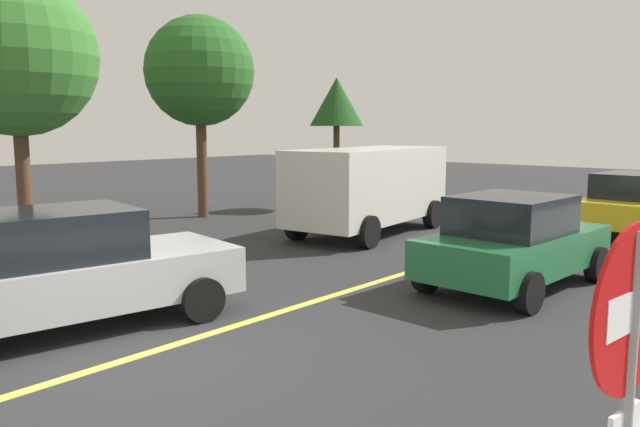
{
  "coord_description": "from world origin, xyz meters",
  "views": [
    {
      "loc": [
        -3.88,
        -6.37,
        2.73
      ],
      "look_at": [
        2.5,
        -0.7,
        1.54
      ],
      "focal_mm": 34.81,
      "sensor_mm": 36.0,
      "label": 1
    }
  ],
  "objects_px": {
    "car_green_mid_road": "(514,241)",
    "white_van": "(369,185)",
    "tree_right_verge": "(16,57)",
    "tree_left_verge": "(337,103)",
    "tree_centre_verge": "(200,72)",
    "car_silver_crossing": "(62,270)",
    "stop_sign": "(626,390)",
    "car_yellow_near_curb": "(637,203)"
  },
  "relations": [
    {
      "from": "car_green_mid_road",
      "to": "white_van",
      "type": "bearing_deg",
      "value": 62.3
    },
    {
      "from": "car_green_mid_road",
      "to": "tree_right_verge",
      "type": "xyz_separation_m",
      "value": [
        -4.12,
        9.53,
        3.43
      ]
    },
    {
      "from": "tree_left_verge",
      "to": "tree_centre_verge",
      "type": "distance_m",
      "value": 4.73
    },
    {
      "from": "car_silver_crossing",
      "to": "tree_centre_verge",
      "type": "bearing_deg",
      "value": 42.14
    },
    {
      "from": "stop_sign",
      "to": "tree_centre_verge",
      "type": "xyz_separation_m",
      "value": [
        8.97,
        14.55,
        2.78
      ]
    },
    {
      "from": "car_yellow_near_curb",
      "to": "tree_right_verge",
      "type": "height_order",
      "value": "tree_right_verge"
    },
    {
      "from": "tree_left_verge",
      "to": "tree_right_verge",
      "type": "bearing_deg",
      "value": 177.67
    },
    {
      "from": "car_green_mid_road",
      "to": "car_yellow_near_curb",
      "type": "distance_m",
      "value": 7.28
    },
    {
      "from": "white_van",
      "to": "tree_right_verge",
      "type": "relative_size",
      "value": 0.91
    },
    {
      "from": "car_silver_crossing",
      "to": "car_green_mid_road",
      "type": "xyz_separation_m",
      "value": [
        6.18,
        -3.63,
        -0.02
      ]
    },
    {
      "from": "tree_right_verge",
      "to": "white_van",
      "type": "bearing_deg",
      "value": -32.48
    },
    {
      "from": "stop_sign",
      "to": "tree_right_verge",
      "type": "bearing_deg",
      "value": 76.99
    },
    {
      "from": "stop_sign",
      "to": "car_silver_crossing",
      "type": "distance_m",
      "value": 7.46
    },
    {
      "from": "white_van",
      "to": "car_silver_crossing",
      "type": "bearing_deg",
      "value": -170.13
    },
    {
      "from": "white_van",
      "to": "tree_left_verge",
      "type": "bearing_deg",
      "value": 49.25
    },
    {
      "from": "car_yellow_near_curb",
      "to": "car_silver_crossing",
      "type": "bearing_deg",
      "value": 164.78
    },
    {
      "from": "car_yellow_near_curb",
      "to": "tree_left_verge",
      "type": "xyz_separation_m",
      "value": [
        -1.17,
        9.15,
        2.74
      ]
    },
    {
      "from": "stop_sign",
      "to": "tree_left_verge",
      "type": "xyz_separation_m",
      "value": [
        13.29,
        12.84,
        1.94
      ]
    },
    {
      "from": "stop_sign",
      "to": "car_silver_crossing",
      "type": "bearing_deg",
      "value": 82.2
    },
    {
      "from": "white_van",
      "to": "tree_left_verge",
      "type": "relative_size",
      "value": 1.23
    },
    {
      "from": "car_green_mid_road",
      "to": "tree_centre_verge",
      "type": "height_order",
      "value": "tree_centre_verge"
    },
    {
      "from": "tree_left_verge",
      "to": "car_silver_crossing",
      "type": "bearing_deg",
      "value": -155.95
    },
    {
      "from": "tree_centre_verge",
      "to": "car_silver_crossing",
      "type": "bearing_deg",
      "value": -137.86
    },
    {
      "from": "tree_left_verge",
      "to": "tree_right_verge",
      "type": "height_order",
      "value": "tree_right_verge"
    },
    {
      "from": "tree_right_verge",
      "to": "tree_left_verge",
      "type": "bearing_deg",
      "value": -2.33
    },
    {
      "from": "car_yellow_near_curb",
      "to": "tree_right_verge",
      "type": "distance_m",
      "value": 15.27
    },
    {
      "from": "car_silver_crossing",
      "to": "tree_right_verge",
      "type": "xyz_separation_m",
      "value": [
        2.06,
        5.9,
        3.41
      ]
    },
    {
      "from": "white_van",
      "to": "car_silver_crossing",
      "type": "distance_m",
      "value": 9.04
    },
    {
      "from": "tree_left_verge",
      "to": "stop_sign",
      "type": "bearing_deg",
      "value": -136.0
    },
    {
      "from": "car_silver_crossing",
      "to": "car_green_mid_road",
      "type": "height_order",
      "value": "car_silver_crossing"
    },
    {
      "from": "car_silver_crossing",
      "to": "tree_centre_verge",
      "type": "xyz_separation_m",
      "value": [
        7.96,
        7.2,
        3.55
      ]
    },
    {
      "from": "white_van",
      "to": "tree_centre_verge",
      "type": "xyz_separation_m",
      "value": [
        -0.94,
        5.66,
        3.11
      ]
    },
    {
      "from": "car_green_mid_road",
      "to": "tree_right_verge",
      "type": "relative_size",
      "value": 0.67
    },
    {
      "from": "tree_left_verge",
      "to": "white_van",
      "type": "bearing_deg",
      "value": -130.75
    },
    {
      "from": "car_silver_crossing",
      "to": "tree_right_verge",
      "type": "distance_m",
      "value": 7.12
    },
    {
      "from": "stop_sign",
      "to": "tree_centre_verge",
      "type": "distance_m",
      "value": 17.32
    },
    {
      "from": "tree_centre_verge",
      "to": "stop_sign",
      "type": "bearing_deg",
      "value": -121.64
    },
    {
      "from": "white_van",
      "to": "car_green_mid_road",
      "type": "distance_m",
      "value": 5.86
    },
    {
      "from": "tree_left_verge",
      "to": "tree_centre_verge",
      "type": "height_order",
      "value": "tree_centre_verge"
    },
    {
      "from": "stop_sign",
      "to": "tree_centre_verge",
      "type": "relative_size",
      "value": 0.39
    },
    {
      "from": "car_silver_crossing",
      "to": "car_yellow_near_curb",
      "type": "xyz_separation_m",
      "value": [
        13.46,
        -3.66,
        -0.03
      ]
    },
    {
      "from": "white_van",
      "to": "tree_right_verge",
      "type": "distance_m",
      "value": 8.63
    }
  ]
}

